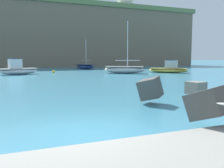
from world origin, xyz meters
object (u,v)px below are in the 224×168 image
Objects in this scene: boat_near_right at (124,70)px; boat_mid_right at (18,70)px; boat_near_centre at (85,66)px; boat_mid_left at (169,69)px; mooring_buoy_middle at (106,69)px; mooring_buoy_inner at (54,72)px.

boat_near_right reaches higher than boat_mid_right.
boat_mid_right is at bearing -135.07° from boat_near_centre.
boat_near_right is 1.33× the size of boat_mid_left.
boat_mid_left reaches higher than mooring_buoy_middle.
boat_near_centre is 18.91m from boat_mid_right.
boat_near_centre is at bearing 55.19° from mooring_buoy_inner.
boat_mid_right is (-14.83, 3.29, 0.10)m from boat_near_right.
mooring_buoy_middle is at bearing -62.22° from boat_near_centre.
mooring_buoy_inner is (5.14, 1.49, -0.47)m from boat_mid_right.
boat_mid_right is 5.37m from mooring_buoy_inner.
mooring_buoy_middle is (11.07, 6.51, 0.00)m from mooring_buoy_inner.
mooring_buoy_inner and mooring_buoy_middle have the same top height.
mooring_buoy_inner is (-16.80, 5.89, -0.39)m from boat_mid_left.
boat_near_right is 10.81m from mooring_buoy_inner.
boat_mid_left is 13.16× the size of mooring_buoy_middle.
boat_mid_right reaches higher than mooring_buoy_inner.
boat_mid_right is (-13.39, -13.36, 0.17)m from boat_near_centre.
boat_mid_left reaches higher than mooring_buoy_inner.
mooring_buoy_inner is (-9.69, 4.78, -0.37)m from boat_near_right.
boat_near_centre is 13.82× the size of mooring_buoy_inner.
boat_near_right reaches higher than boat_near_centre.
boat_mid_left is at bearing -64.28° from boat_near_centre.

